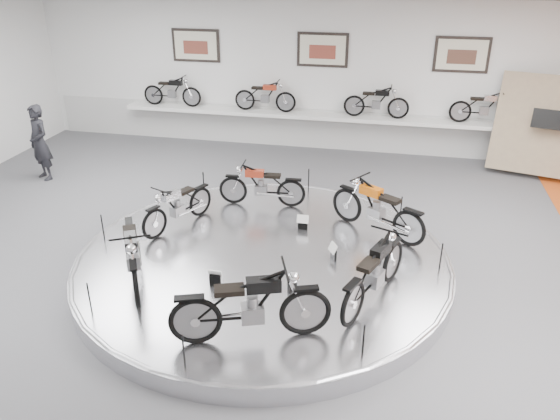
% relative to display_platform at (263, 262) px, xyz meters
% --- Properties ---
extents(floor, '(16.00, 16.00, 0.00)m').
position_rel_display_platform_xyz_m(floor, '(0.00, -0.30, -0.15)').
color(floor, '#504F52').
rests_on(floor, ground).
extents(ceiling, '(16.00, 16.00, 0.00)m').
position_rel_display_platform_xyz_m(ceiling, '(0.00, -0.30, 3.85)').
color(ceiling, white).
rests_on(ceiling, wall_back).
extents(wall_back, '(16.00, 0.00, 16.00)m').
position_rel_display_platform_xyz_m(wall_back, '(0.00, 6.70, 1.85)').
color(wall_back, silver).
rests_on(wall_back, floor).
extents(dado_band, '(15.68, 0.04, 1.10)m').
position_rel_display_platform_xyz_m(dado_band, '(0.00, 6.68, 0.40)').
color(dado_band, '#BCBCBA').
rests_on(dado_band, floor).
extents(display_platform, '(6.40, 6.40, 0.30)m').
position_rel_display_platform_xyz_m(display_platform, '(0.00, 0.00, 0.00)').
color(display_platform, silver).
rests_on(display_platform, floor).
extents(platform_rim, '(6.40, 6.40, 0.10)m').
position_rel_display_platform_xyz_m(platform_rim, '(0.00, 0.00, 0.12)').
color(platform_rim, '#B2B2BA').
rests_on(platform_rim, display_platform).
extents(shelf, '(11.00, 0.55, 0.10)m').
position_rel_display_platform_xyz_m(shelf, '(0.00, 6.40, 0.85)').
color(shelf, silver).
rests_on(shelf, wall_back).
extents(poster_left, '(1.35, 0.06, 0.88)m').
position_rel_display_platform_xyz_m(poster_left, '(-3.50, 6.66, 2.55)').
color(poster_left, beige).
rests_on(poster_left, wall_back).
extents(poster_center, '(1.35, 0.06, 0.88)m').
position_rel_display_platform_xyz_m(poster_center, '(0.00, 6.66, 2.55)').
color(poster_center, beige).
rests_on(poster_center, wall_back).
extents(poster_right, '(1.35, 0.06, 0.88)m').
position_rel_display_platform_xyz_m(poster_right, '(3.50, 6.66, 2.55)').
color(poster_right, beige).
rests_on(poster_right, wall_back).
extents(display_panel, '(2.56, 1.52, 2.30)m').
position_rel_display_platform_xyz_m(display_panel, '(5.60, 5.80, 1.10)').
color(display_panel, '#988463').
rests_on(display_panel, floor).
extents(shelf_bike_a, '(1.22, 0.43, 0.73)m').
position_rel_display_platform_xyz_m(shelf_bike_a, '(-4.20, 6.40, 1.27)').
color(shelf_bike_a, black).
rests_on(shelf_bike_a, shelf).
extents(shelf_bike_b, '(1.22, 0.43, 0.73)m').
position_rel_display_platform_xyz_m(shelf_bike_b, '(-1.50, 6.40, 1.27)').
color(shelf_bike_b, maroon).
rests_on(shelf_bike_b, shelf).
extents(shelf_bike_c, '(1.22, 0.43, 0.73)m').
position_rel_display_platform_xyz_m(shelf_bike_c, '(1.50, 6.40, 1.27)').
color(shelf_bike_c, black).
rests_on(shelf_bike_c, shelf).
extents(shelf_bike_d, '(1.22, 0.43, 0.73)m').
position_rel_display_platform_xyz_m(shelf_bike_d, '(4.20, 6.40, 1.27)').
color(shelf_bike_d, '#B1B2B7').
rests_on(shelf_bike_d, shelf).
extents(bike_a, '(1.79, 1.44, 1.02)m').
position_rel_display_platform_xyz_m(bike_a, '(1.85, 1.25, 0.66)').
color(bike_a, '#BF5308').
rests_on(bike_a, display_platform).
extents(bike_b, '(1.55, 0.64, 0.89)m').
position_rel_display_platform_xyz_m(bike_b, '(-0.51, 1.99, 0.59)').
color(bike_b, maroon).
rests_on(bike_b, display_platform).
extents(bike_c, '(1.09, 1.59, 0.88)m').
position_rel_display_platform_xyz_m(bike_c, '(-1.82, 0.72, 0.59)').
color(bike_c, '#B1B2B7').
rests_on(bike_c, display_platform).
extents(bike_d, '(1.37, 1.81, 1.02)m').
position_rel_display_platform_xyz_m(bike_d, '(-1.78, -1.22, 0.66)').
color(bike_d, black).
rests_on(bike_d, display_platform).
extents(bike_e, '(1.95, 1.23, 1.08)m').
position_rel_display_platform_xyz_m(bike_e, '(0.38, -2.21, 0.69)').
color(bike_e, black).
rests_on(bike_e, display_platform).
extents(bike_f, '(1.20, 1.83, 1.01)m').
position_rel_display_platform_xyz_m(bike_f, '(1.92, -0.97, 0.66)').
color(bike_f, black).
rests_on(bike_f, display_platform).
extents(visitor, '(0.79, 0.70, 1.82)m').
position_rel_display_platform_xyz_m(visitor, '(-6.22, 3.01, 0.76)').
color(visitor, black).
rests_on(visitor, floor).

